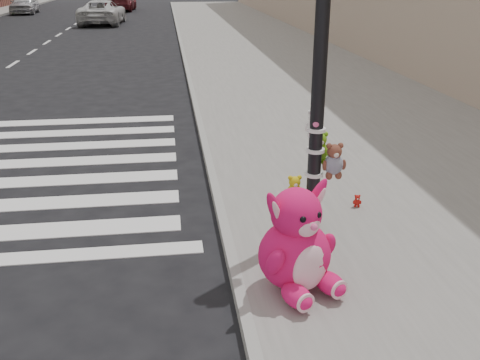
{
  "coord_description": "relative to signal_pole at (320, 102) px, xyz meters",
  "views": [
    {
      "loc": [
        0.94,
        -3.97,
        3.18
      ],
      "look_at": [
        1.75,
        2.07,
        0.75
      ],
      "focal_mm": 40.0,
      "sensor_mm": 36.0,
      "label": 1
    }
  ],
  "objects": [
    {
      "name": "ground",
      "position": [
        -2.63,
        -1.81,
        -1.76
      ],
      "size": [
        120.0,
        120.0,
        0.0
      ],
      "primitive_type": "plane",
      "color": "black",
      "rests_on": "ground"
    },
    {
      "name": "sidewalk_near",
      "position": [
        2.37,
        8.19,
        -1.69
      ],
      "size": [
        7.0,
        80.0,
        0.14
      ],
      "primitive_type": "cube",
      "color": "slate",
      "rests_on": "ground"
    },
    {
      "name": "curb_edge",
      "position": [
        -1.08,
        8.19,
        -1.69
      ],
      "size": [
        0.12,
        80.0,
        0.15
      ],
      "primitive_type": "cube",
      "color": "gray",
      "rests_on": "ground"
    },
    {
      "name": "signal_pole",
      "position": [
        0.0,
        0.0,
        0.0
      ],
      "size": [
        0.69,
        0.5,
        4.0
      ],
      "color": "black",
      "rests_on": "sidewalk_near"
    },
    {
      "name": "pink_bunny",
      "position": [
        -0.51,
        -1.25,
        -1.15
      ],
      "size": [
        0.97,
        1.04,
        1.15
      ],
      "rotation": [
        0.0,
        0.0,
        0.42
      ],
      "color": "#E61360",
      "rests_on": "sidewalk_near"
    },
    {
      "name": "red_teddy",
      "position": [
        0.77,
        0.59,
        -1.53
      ],
      "size": [
        0.14,
        0.11,
        0.18
      ],
      "primitive_type": null,
      "rotation": [
        0.0,
        0.0,
        -0.18
      ],
      "color": "red",
      "rests_on": "sidewalk_near"
    },
    {
      "name": "car_white_near",
      "position": [
        -5.43,
        28.48,
        -1.06
      ],
      "size": [
        2.57,
        5.17,
        1.41
      ],
      "primitive_type": "imported",
      "rotation": [
        0.0,
        0.0,
        3.09
      ],
      "color": "silver",
      "rests_on": "ground"
    },
    {
      "name": "car_maroon_near",
      "position": [
        -5.11,
        39.39,
        -1.04
      ],
      "size": [
        2.28,
        5.07,
        1.44
      ],
      "primitive_type": "imported",
      "rotation": [
        0.0,
        0.0,
        3.09
      ],
      "color": "maroon",
      "rests_on": "ground"
    },
    {
      "name": "car_silver_deep",
      "position": [
        -11.98,
        37.41,
        -1.05
      ],
      "size": [
        1.93,
        4.28,
        1.43
      ],
      "primitive_type": "imported",
      "rotation": [
        0.0,
        0.0,
        0.06
      ],
      "color": "silver",
      "rests_on": "ground"
    }
  ]
}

